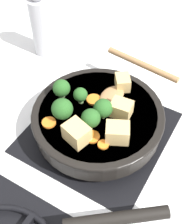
# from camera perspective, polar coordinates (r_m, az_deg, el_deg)

# --- Properties ---
(ground_plane) EXTENTS (2.40, 2.40, 0.00)m
(ground_plane) POSITION_cam_1_polar(r_m,az_deg,el_deg) (0.75, 0.00, -3.79)
(ground_plane) COLOR white
(front_burner_grate) EXTENTS (0.31, 0.31, 0.03)m
(front_burner_grate) POSITION_cam_1_polar(r_m,az_deg,el_deg) (0.74, 0.00, -3.23)
(front_burner_grate) COLOR black
(front_burner_grate) RESTS_ON ground_plane
(skillet_pan) EXTENTS (0.38, 0.40, 0.05)m
(skillet_pan) POSITION_cam_1_polar(r_m,az_deg,el_deg) (0.70, 0.04, -1.33)
(skillet_pan) COLOR black
(skillet_pan) RESTS_ON front_burner_grate
(wooden_spoon) EXTENTS (0.20, 0.19, 0.02)m
(wooden_spoon) POSITION_cam_1_polar(r_m,az_deg,el_deg) (0.76, 5.63, 6.13)
(wooden_spoon) COLOR #A87A4C
(wooden_spoon) RESTS_ON skillet_pan
(tofu_cube_center_large) EXTENTS (0.06, 0.05, 0.04)m
(tofu_cube_center_large) POSITION_cam_1_polar(r_m,az_deg,el_deg) (0.63, -4.05, -3.82)
(tofu_cube_center_large) COLOR #DBB770
(tofu_cube_center_large) RESTS_ON skillet_pan
(tofu_cube_near_handle) EXTENTS (0.05, 0.04, 0.04)m
(tofu_cube_near_handle) POSITION_cam_1_polar(r_m,az_deg,el_deg) (0.67, 4.28, 0.59)
(tofu_cube_near_handle) COLOR #DBB770
(tofu_cube_near_handle) RESTS_ON skillet_pan
(tofu_cube_east_chunk) EXTENTS (0.05, 0.05, 0.03)m
(tofu_cube_east_chunk) POSITION_cam_1_polar(r_m,az_deg,el_deg) (0.73, 4.52, 5.43)
(tofu_cube_east_chunk) COLOR #DBB770
(tofu_cube_east_chunk) RESTS_ON skillet_pan
(tofu_cube_west_chunk) EXTENTS (0.06, 0.06, 0.04)m
(tofu_cube_west_chunk) POSITION_cam_1_polar(r_m,az_deg,el_deg) (0.63, 3.58, -3.79)
(tofu_cube_west_chunk) COLOR #DBB770
(tofu_cube_west_chunk) RESTS_ON skillet_pan
(broccoli_floret_near_spoon) EXTENTS (0.05, 0.05, 0.05)m
(broccoli_floret_near_spoon) POSITION_cam_1_polar(r_m,az_deg,el_deg) (0.66, -6.56, 0.54)
(broccoli_floret_near_spoon) COLOR #709956
(broccoli_floret_near_spoon) RESTS_ON skillet_pan
(broccoli_floret_center_top) EXTENTS (0.04, 0.04, 0.05)m
(broccoli_floret_center_top) POSITION_cam_1_polar(r_m,az_deg,el_deg) (0.64, -1.33, -1.17)
(broccoli_floret_center_top) COLOR #709956
(broccoli_floret_center_top) RESTS_ON skillet_pan
(broccoli_floret_east_rim) EXTENTS (0.03, 0.03, 0.04)m
(broccoli_floret_east_rim) POSITION_cam_1_polar(r_m,az_deg,el_deg) (0.69, -3.23, 3.14)
(broccoli_floret_east_rim) COLOR #709956
(broccoli_floret_east_rim) RESTS_ON skillet_pan
(broccoli_floret_west_rim) EXTENTS (0.04, 0.04, 0.05)m
(broccoli_floret_west_rim) POSITION_cam_1_polar(r_m,az_deg,el_deg) (0.71, -6.49, 4.55)
(broccoli_floret_west_rim) COLOR #709956
(broccoli_floret_west_rim) RESTS_ON skillet_pan
(broccoli_floret_north_edge) EXTENTS (0.04, 0.04, 0.05)m
(broccoli_floret_north_edge) POSITION_cam_1_polar(r_m,az_deg,el_deg) (0.66, 0.92, 0.66)
(broccoli_floret_north_edge) COLOR #709956
(broccoli_floret_north_edge) RESTS_ON skillet_pan
(carrot_slice_orange_thin) EXTENTS (0.02, 0.02, 0.01)m
(carrot_slice_orange_thin) POSITION_cam_1_polar(r_m,az_deg,el_deg) (0.63, 0.96, -5.98)
(carrot_slice_orange_thin) COLOR orange
(carrot_slice_orange_thin) RESTS_ON skillet_pan
(carrot_slice_near_center) EXTENTS (0.03, 0.03, 0.01)m
(carrot_slice_near_center) POSITION_cam_1_polar(r_m,az_deg,el_deg) (0.71, -0.80, 2.29)
(carrot_slice_near_center) COLOR orange
(carrot_slice_near_center) RESTS_ON skillet_pan
(carrot_slice_edge_slice) EXTENTS (0.03, 0.03, 0.01)m
(carrot_slice_edge_slice) POSITION_cam_1_polar(r_m,az_deg,el_deg) (0.64, -1.09, -4.56)
(carrot_slice_edge_slice) COLOR orange
(carrot_slice_edge_slice) RESTS_ON skillet_pan
(carrot_slice_under_broccoli) EXTENTS (0.03, 0.03, 0.01)m
(carrot_slice_under_broccoli) POSITION_cam_1_polar(r_m,az_deg,el_deg) (0.67, -8.97, -1.92)
(carrot_slice_under_broccoli) COLOR orange
(carrot_slice_under_broccoli) RESTS_ON skillet_pan
(pepper_mill) EXTENTS (0.06, 0.06, 0.20)m
(pepper_mill) POSITION_cam_1_polar(r_m,az_deg,el_deg) (0.93, -10.36, 15.39)
(pepper_mill) COLOR #B2B2B7
(pepper_mill) RESTS_ON ground_plane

